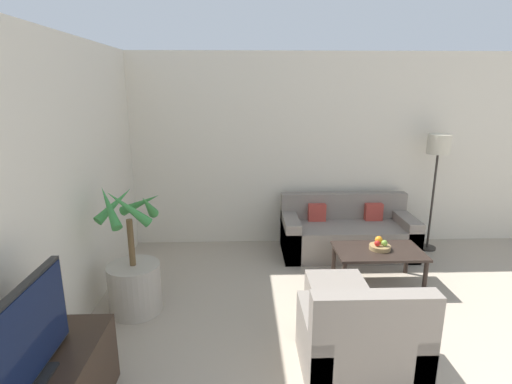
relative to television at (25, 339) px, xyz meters
The scene contains 13 objects.
wall_back 4.79m from the television, 48.75° to the left, with size 8.50×0.06×2.70m.
wall_left 0.79m from the television, 123.75° to the left, with size 0.06×7.68×2.70m.
television is the anchor object (origin of this frame).
potted_palm 1.76m from the television, 85.28° to the left, with size 0.65×0.64×1.36m.
sofa_loveseat 4.12m from the television, 49.20° to the left, with size 1.77×0.78×0.79m.
floor_lamp 5.04m from the television, 39.62° to the left, with size 0.30×0.30×1.63m.
coffee_table 3.59m from the television, 38.09° to the left, with size 0.99×0.60×0.42m.
fruit_bowl 3.61m from the television, 38.16° to the left, with size 0.24×0.24×0.05m.
apple_red 3.56m from the television, 38.28° to the left, with size 0.07×0.07×0.07m.
apple_green 3.62m from the television, 37.48° to the left, with size 0.07×0.07×0.07m.
orange_fruit 3.64m from the television, 38.89° to the left, with size 0.09×0.09×0.09m.
armchair 2.34m from the television, 17.49° to the left, with size 0.90×0.77×0.86m.
ottoman 2.73m from the television, 35.04° to the left, with size 0.56×0.53×0.38m.
Camera 1 is at (-1.88, 0.51, 2.24)m, focal length 28.00 mm.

